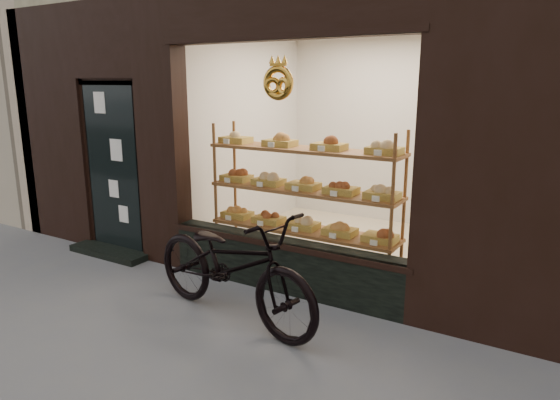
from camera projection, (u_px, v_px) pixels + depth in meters
The scene contains 3 objects.
ground at pixel (90, 373), 3.80m from camera, with size 90.00×90.00×0.00m, color #5B5C65.
display_shelf at pixel (303, 203), 5.50m from camera, with size 2.20×0.45×1.70m.
bicycle at pixel (232, 265), 4.55m from camera, with size 0.70×2.02×1.06m, color black.
Camera 1 is at (2.99, -2.15, 2.17)m, focal length 32.00 mm.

